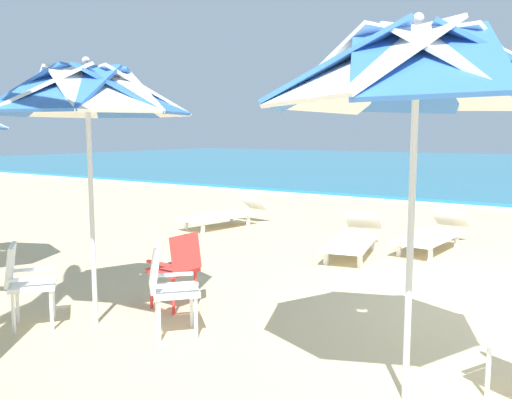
{
  "coord_description": "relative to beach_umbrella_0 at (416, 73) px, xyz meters",
  "views": [
    {
      "loc": [
        0.97,
        -6.28,
        1.98
      ],
      "look_at": [
        -3.38,
        0.34,
        1.0
      ],
      "focal_mm": 38.03,
      "sensor_mm": 36.0,
      "label": 1
    }
  ],
  "objects": [
    {
      "name": "sun_lounger_1",
      "position": [
        -1.28,
        5.41,
        -2.11
      ],
      "size": [
        0.78,
        2.19,
        0.62
      ],
      "color": "white",
      "rests_on": "ground"
    },
    {
      "name": "sun_lounger_2",
      "position": [
        -2.26,
        4.31,
        -2.11
      ],
      "size": [
        1.07,
        2.23,
        0.62
      ],
      "color": "white",
      "rests_on": "ground"
    },
    {
      "name": "ground_plane",
      "position": [
        0.21,
        2.46,
        -2.4
      ],
      "size": [
        80.0,
        80.0,
        0.0
      ],
      "primitive_type": "plane",
      "color": "#D3B784"
    },
    {
      "name": "plastic_chair_1",
      "position": [
        -3.73,
        -0.63,
        -1.9
      ],
      "size": [
        0.63,
        0.63,
        0.87
      ],
      "color": "white",
      "rests_on": "ground"
    },
    {
      "name": "sun_lounger_3",
      "position": [
        -5.57,
        5.27,
        -2.11
      ],
      "size": [
        1.01,
        2.22,
        0.62
      ],
      "color": "white",
      "rests_on": "ground"
    },
    {
      "name": "beach_umbrella_1",
      "position": [
        -3.21,
        -0.19,
        -0.04
      ],
      "size": [
        2.06,
        2.06,
        2.72
      ],
      "color": "silver",
      "rests_on": "ground"
    },
    {
      "name": "plastic_chair_2",
      "position": [
        -2.37,
        0.01,
        -1.9
      ],
      "size": [
        0.63,
        0.63,
        0.87
      ],
      "color": "white",
      "rests_on": "ground"
    },
    {
      "name": "beach_umbrella_0",
      "position": [
        0.0,
        0.0,
        0.0
      ],
      "size": [
        2.26,
        2.26,
        2.8
      ],
      "color": "silver",
      "rests_on": "ground"
    },
    {
      "name": "plastic_chair_3",
      "position": [
        -2.82,
        0.65,
        -1.9
      ],
      "size": [
        0.49,
        0.47,
        0.87
      ],
      "color": "red",
      "rests_on": "ground"
    }
  ]
}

